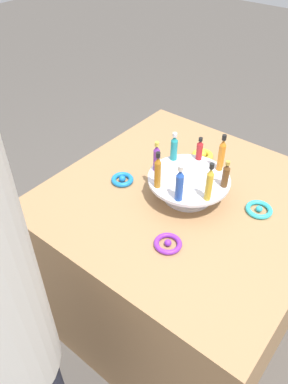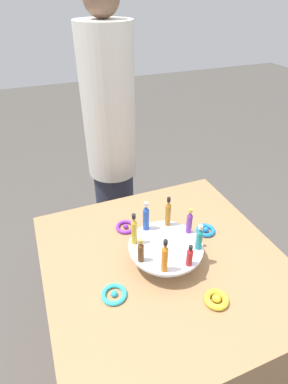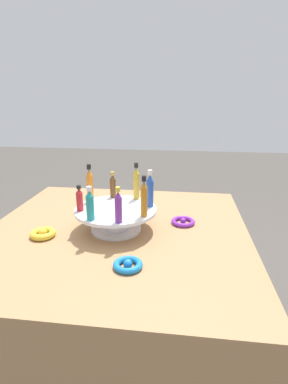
{
  "view_description": "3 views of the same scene",
  "coord_description": "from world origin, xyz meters",
  "px_view_note": "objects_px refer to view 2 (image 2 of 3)",
  "views": [
    {
      "loc": [
        0.97,
        0.56,
        1.73
      ],
      "look_at": [
        0.26,
        -0.01,
        0.96
      ],
      "focal_mm": 35.0,
      "sensor_mm": 36.0,
      "label": 1
    },
    {
      "loc": [
        -0.8,
        0.41,
        1.76
      ],
      "look_at": [
        0.26,
        -0.01,
        0.96
      ],
      "focal_mm": 28.0,
      "sensor_mm": 36.0,
      "label": 2
    },
    {
      "loc": [
        0.24,
        -1.04,
        1.28
      ],
      "look_at": [
        0.11,
        -0.0,
        0.93
      ],
      "focal_mm": 28.0,
      "sensor_mm": 36.0,
      "label": 3
    }
  ],
  "objects_px": {
    "ribbon_bow_purple": "(126,227)",
    "ribbon_bow_teal": "(114,294)",
    "display_stand": "(166,251)",
    "bottle_red": "(190,256)",
    "bottle_purple": "(189,222)",
    "bottle_amber": "(168,213)",
    "bottle_teal": "(199,238)",
    "bottle_gold": "(134,230)",
    "ribbon_bow_gold": "(216,299)",
    "bottle_brown": "(141,251)",
    "person_figure": "(112,149)",
    "ribbon_bow_blue": "(206,230)",
    "bottle_blue": "(146,217)",
    "bottle_orange": "(165,257)"
  },
  "relations": [
    {
      "from": "ribbon_bow_purple",
      "to": "ribbon_bow_teal",
      "type": "xyz_separation_m",
      "value": [
        -0.35,
        0.17,
        0.0
      ]
    },
    {
      "from": "display_stand",
      "to": "bottle_red",
      "type": "distance_m",
      "value": 0.15
    },
    {
      "from": "bottle_red",
      "to": "bottle_purple",
      "type": "height_order",
      "value": "bottle_purple"
    },
    {
      "from": "display_stand",
      "to": "bottle_amber",
      "type": "height_order",
      "value": "bottle_amber"
    },
    {
      "from": "bottle_purple",
      "to": "bottle_teal",
      "type": "bearing_deg",
      "value": 174.42
    },
    {
      "from": "bottle_gold",
      "to": "ribbon_bow_gold",
      "type": "distance_m",
      "value": 0.41
    },
    {
      "from": "bottle_brown",
      "to": "bottle_teal",
      "type": "height_order",
      "value": "bottle_teal"
    },
    {
      "from": "bottle_red",
      "to": "person_figure",
      "type": "bearing_deg",
      "value": 1.18
    },
    {
      "from": "bottle_red",
      "to": "ribbon_bow_blue",
      "type": "height_order",
      "value": "bottle_red"
    },
    {
      "from": "bottle_teal",
      "to": "ribbon_bow_gold",
      "type": "distance_m",
      "value": 0.24
    },
    {
      "from": "bottle_brown",
      "to": "ribbon_bow_gold",
      "type": "bearing_deg",
      "value": -135.11
    },
    {
      "from": "bottle_amber",
      "to": "ribbon_bow_blue",
      "type": "distance_m",
      "value": 0.25
    },
    {
      "from": "display_stand",
      "to": "bottle_gold",
      "type": "distance_m",
      "value": 0.17
    },
    {
      "from": "display_stand",
      "to": "person_figure",
      "type": "height_order",
      "value": "person_figure"
    },
    {
      "from": "bottle_gold",
      "to": "bottle_teal",
      "type": "height_order",
      "value": "bottle_gold"
    },
    {
      "from": "bottle_purple",
      "to": "bottle_brown",
      "type": "bearing_deg",
      "value": 106.92
    },
    {
      "from": "bottle_red",
      "to": "ribbon_bow_teal",
      "type": "relative_size",
      "value": 0.98
    },
    {
      "from": "bottle_blue",
      "to": "ribbon_bow_teal",
      "type": "bearing_deg",
      "value": 134.89
    },
    {
      "from": "display_stand",
      "to": "bottle_blue",
      "type": "height_order",
      "value": "bottle_blue"
    },
    {
      "from": "ribbon_bow_blue",
      "to": "person_figure",
      "type": "relative_size",
      "value": 0.05
    },
    {
      "from": "ribbon_bow_purple",
      "to": "ribbon_bow_gold",
      "type": "xyz_separation_m",
      "value": [
        -0.52,
        -0.18,
        0.0
      ]
    },
    {
      "from": "ribbon_bow_gold",
      "to": "ribbon_bow_teal",
      "type": "bearing_deg",
      "value": 64.64
    },
    {
      "from": "bottle_amber",
      "to": "bottle_orange",
      "type": "bearing_deg",
      "value": 151.92
    },
    {
      "from": "bottle_orange",
      "to": "person_figure",
      "type": "bearing_deg",
      "value": -4.8
    },
    {
      "from": "bottle_amber",
      "to": "ribbon_bow_gold",
      "type": "relative_size",
      "value": 1.59
    },
    {
      "from": "bottle_purple",
      "to": "bottle_amber",
      "type": "bearing_deg",
      "value": 39.42
    },
    {
      "from": "ribbon_bow_blue",
      "to": "ribbon_bow_gold",
      "type": "height_order",
      "value": "ribbon_bow_gold"
    },
    {
      "from": "bottle_gold",
      "to": "ribbon_bow_teal",
      "type": "xyz_separation_m",
      "value": [
        -0.15,
        0.14,
        -0.15
      ]
    },
    {
      "from": "bottle_amber",
      "to": "ribbon_bow_purple",
      "type": "distance_m",
      "value": 0.26
    },
    {
      "from": "bottle_orange",
      "to": "bottle_amber",
      "type": "xyz_separation_m",
      "value": [
        0.23,
        -0.12,
        -0.0
      ]
    },
    {
      "from": "ribbon_bow_blue",
      "to": "ribbon_bow_teal",
      "type": "xyz_separation_m",
      "value": [
        -0.18,
        0.52,
        -0.0
      ]
    },
    {
      "from": "bottle_gold",
      "to": "ribbon_bow_gold",
      "type": "bearing_deg",
      "value": -146.9
    },
    {
      "from": "ribbon_bow_teal",
      "to": "person_figure",
      "type": "distance_m",
      "value": 0.98
    },
    {
      "from": "ribbon_bow_gold",
      "to": "ribbon_bow_purple",
      "type": "bearing_deg",
      "value": 19.64
    },
    {
      "from": "bottle_blue",
      "to": "bottle_red",
      "type": "distance_m",
      "value": 0.27
    },
    {
      "from": "ribbon_bow_teal",
      "to": "ribbon_bow_purple",
      "type": "bearing_deg",
      "value": -25.36
    },
    {
      "from": "bottle_orange",
      "to": "ribbon_bow_blue",
      "type": "relative_size",
      "value": 1.69
    },
    {
      "from": "bottle_purple",
      "to": "ribbon_bow_teal",
      "type": "height_order",
      "value": "bottle_purple"
    },
    {
      "from": "bottle_orange",
      "to": "bottle_red",
      "type": "bearing_deg",
      "value": -95.58
    },
    {
      "from": "bottle_purple",
      "to": "person_figure",
      "type": "distance_m",
      "value": 0.81
    },
    {
      "from": "bottle_red",
      "to": "ribbon_bow_teal",
      "type": "bearing_deg",
      "value": 83.37
    },
    {
      "from": "ribbon_bow_teal",
      "to": "ribbon_bow_gold",
      "type": "xyz_separation_m",
      "value": [
        -0.17,
        -0.35,
        0.0
      ]
    },
    {
      "from": "bottle_orange",
      "to": "bottle_purple",
      "type": "relative_size",
      "value": 1.23
    },
    {
      "from": "bottle_teal",
      "to": "ribbon_bow_blue",
      "type": "bearing_deg",
      "value": -42.47
    },
    {
      "from": "ribbon_bow_teal",
      "to": "bottle_orange",
      "type": "bearing_deg",
      "value": -97.17
    },
    {
      "from": "display_stand",
      "to": "ribbon_bow_teal",
      "type": "xyz_separation_m",
      "value": [
        -0.09,
        0.26,
        -0.05
      ]
    },
    {
      "from": "ribbon_bow_purple",
      "to": "bottle_brown",
      "type": "bearing_deg",
      "value": 173.37
    },
    {
      "from": "bottle_blue",
      "to": "bottle_teal",
      "type": "height_order",
      "value": "bottle_blue"
    },
    {
      "from": "bottle_teal",
      "to": "bottle_purple",
      "type": "relative_size",
      "value": 0.96
    },
    {
      "from": "bottle_teal",
      "to": "person_figure",
      "type": "relative_size",
      "value": 0.07
    }
  ]
}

